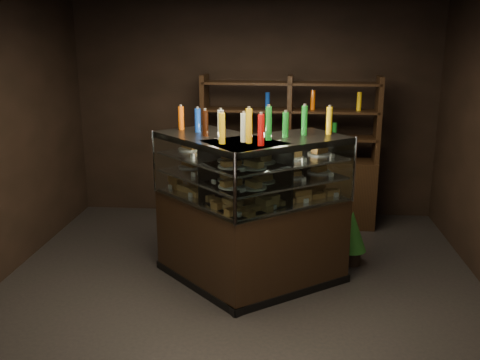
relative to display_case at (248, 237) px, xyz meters
name	(u,v)px	position (x,y,z in m)	size (l,w,h in m)	color
ground	(239,289)	(-0.07, -0.15, -0.51)	(5.00, 5.00, 0.00)	black
room_shell	(239,98)	(-0.07, -0.15, 1.43)	(5.02, 5.02, 3.01)	black
display_case	(248,237)	(0.00, 0.00, 0.00)	(2.10, 1.52, 1.55)	black
food_display	(248,176)	(0.00, -0.01, 0.64)	(1.68, 1.04, 0.47)	#B47640
bottles_top	(248,123)	(0.00, 0.00, 1.16)	(1.50, 0.90, 0.30)	yellow
potted_conifer	(352,230)	(1.13, 0.59, -0.11)	(0.33, 0.33, 0.70)	black
back_shelving	(288,180)	(0.41, 1.90, 0.10)	(2.33, 0.52, 2.00)	black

